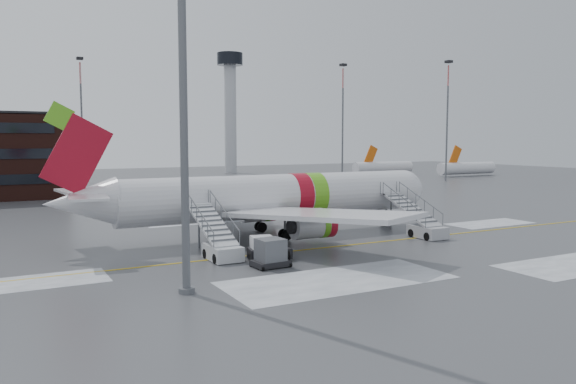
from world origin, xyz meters
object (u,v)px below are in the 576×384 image
pushback_tug (267,249)px  light_mast_near (182,38)px  airliner (268,197)px  airstair_fwd (422,224)px  airstair_aft (219,243)px  uld_container (271,254)px

pushback_tug → light_mast_near: (-7.63, -5.61, 12.99)m
airliner → airstair_fwd: bearing=-29.2°
airliner → pushback_tug: 10.11m
pushback_tug → airstair_aft: bearing=141.2°
airstair_fwd → pushback_tug: (-16.01, -2.20, -0.32)m
airliner → light_mast_near: (-11.95, -14.35, 10.32)m
airstair_aft → pushback_tug: (2.74, -2.20, -0.32)m
airstair_aft → uld_container: airstair_aft is taller
airstair_fwd → airstair_aft: size_ratio=1.00×
pushback_tug → uld_container: 2.26m
airliner → airstair_fwd: airliner is taller
airliner → uld_container: size_ratio=14.46×
airliner → airstair_aft: 9.90m
pushback_tug → uld_container: (-0.75, -2.12, 0.14)m
airliner → light_mast_near: bearing=-129.8°
airliner → airstair_aft: bearing=-137.2°
airstair_fwd → uld_container: size_ratio=3.18×
airstair_fwd → light_mast_near: light_mast_near is taller
airstair_fwd → airstair_aft: 18.75m
pushback_tug → light_mast_near: size_ratio=0.12×
uld_container → light_mast_near: 14.99m
airstair_aft → light_mast_near: light_mast_near is taller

